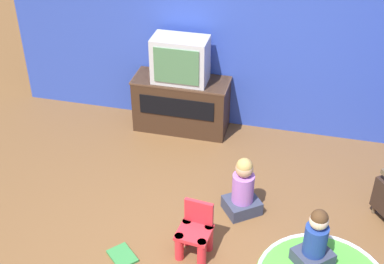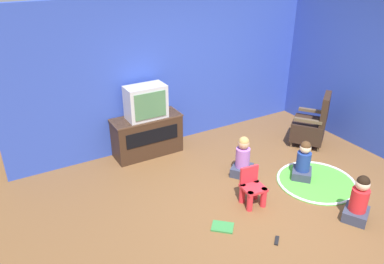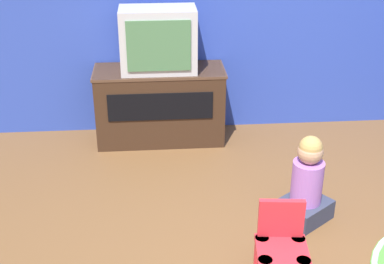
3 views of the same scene
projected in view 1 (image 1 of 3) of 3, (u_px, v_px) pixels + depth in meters
name	position (u px, v px, depth m)	size (l,w,h in m)	color
wall_back	(241.00, 28.00, 6.07)	(5.59, 0.12, 2.52)	#2D47B2
tv_cabinet	(181.00, 103.00, 6.45)	(1.14, 0.46, 0.67)	#382316
television	(180.00, 60.00, 6.10)	(0.64, 0.36, 0.54)	#B7B7BC
yellow_kid_chair	(195.00, 235.00, 4.80)	(0.32, 0.31, 0.52)	red
child_watching_center	(315.00, 241.00, 4.66)	(0.42, 0.42, 0.62)	#33384C
child_watching_right	(243.00, 189.00, 5.22)	(0.43, 0.43, 0.64)	#33384C
book	(122.00, 256.00, 4.86)	(0.33, 0.33, 0.02)	#337F3D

